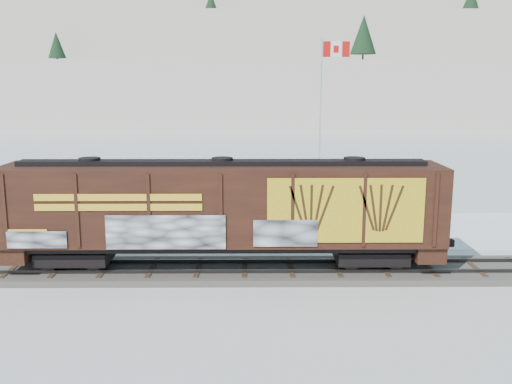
{
  "coord_description": "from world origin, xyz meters",
  "views": [
    {
      "loc": [
        0.31,
        -23.62,
        8.16
      ],
      "look_at": [
        0.52,
        3.0,
        3.04
      ],
      "focal_mm": 40.0,
      "sensor_mm": 36.0,
      "label": 1
    }
  ],
  "objects_px": {
    "hopper_railcar": "(223,207)",
    "flagpole": "(321,145)",
    "car_dark": "(291,222)",
    "car_silver": "(127,223)",
    "car_white": "(324,217)"
  },
  "relations": [
    {
      "from": "hopper_railcar",
      "to": "car_dark",
      "type": "relative_size",
      "value": 3.84
    },
    {
      "from": "car_silver",
      "to": "car_dark",
      "type": "xyz_separation_m",
      "value": [
        8.7,
        0.78,
        -0.16
      ]
    },
    {
      "from": "flagpole",
      "to": "car_dark",
      "type": "xyz_separation_m",
      "value": [
        -2.56,
        -8.06,
        -3.31
      ]
    },
    {
      "from": "car_silver",
      "to": "car_dark",
      "type": "height_order",
      "value": "car_silver"
    },
    {
      "from": "hopper_railcar",
      "to": "flagpole",
      "type": "bearing_deg",
      "value": 67.84
    },
    {
      "from": "flagpole",
      "to": "car_dark",
      "type": "distance_m",
      "value": 9.08
    },
    {
      "from": "hopper_railcar",
      "to": "flagpole",
      "type": "xyz_separation_m",
      "value": [
        5.9,
        14.49,
        1.07
      ]
    },
    {
      "from": "car_dark",
      "to": "flagpole",
      "type": "bearing_deg",
      "value": -11.74
    },
    {
      "from": "car_silver",
      "to": "car_white",
      "type": "distance_m",
      "value": 10.83
    },
    {
      "from": "flagpole",
      "to": "hopper_railcar",
      "type": "bearing_deg",
      "value": -112.16
    },
    {
      "from": "hopper_railcar",
      "to": "car_silver",
      "type": "distance_m",
      "value": 8.07
    },
    {
      "from": "car_white",
      "to": "car_dark",
      "type": "relative_size",
      "value": 0.91
    },
    {
      "from": "car_white",
      "to": "car_dark",
      "type": "height_order",
      "value": "car_white"
    },
    {
      "from": "car_dark",
      "to": "car_white",
      "type": "bearing_deg",
      "value": -53.94
    },
    {
      "from": "hopper_railcar",
      "to": "flagpole",
      "type": "distance_m",
      "value": 15.69
    }
  ]
}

